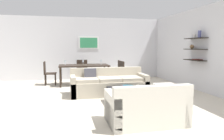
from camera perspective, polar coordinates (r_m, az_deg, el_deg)
ground_plane at (r=6.09m, az=-0.52°, el=-7.26°), size 18.00×18.00×0.00m
back_wall_unit at (r=9.44m, az=-3.18°, el=5.88°), size 8.40×0.09×2.70m
right_wall_shelf_unit at (r=7.66m, az=21.34°, el=5.32°), size 0.34×8.20×2.70m
sofa_beige at (r=6.35m, az=-0.99°, el=-3.99°), size 2.26×0.90×0.78m
loveseat_white at (r=4.03m, az=9.29°, el=-10.17°), size 1.42×0.90×0.78m
coffee_table at (r=5.36m, az=5.11°, el=-7.09°), size 1.08×0.95×0.38m
decorative_bowl at (r=5.34m, az=4.21°, el=-4.61°), size 0.34×0.34×0.07m
candle_jar at (r=5.44m, az=6.96°, el=-4.46°), size 0.07×0.07×0.07m
apple_on_coffee_table at (r=5.35m, az=2.78°, el=-4.62°), size 0.07×0.07×0.07m
dining_table at (r=7.97m, az=-7.65°, el=0.91°), size 1.85×0.96×0.75m
dining_chair_right_far at (r=8.41m, az=1.31°, el=0.03°), size 0.44×0.44×0.88m
dining_chair_left_far at (r=8.21m, az=-17.05°, el=-0.41°), size 0.44×0.44×0.88m
dining_chair_right_near at (r=7.99m, az=2.05°, el=-0.30°), size 0.44×0.44×0.88m
dining_chair_head at (r=8.87m, az=-8.10°, el=0.30°), size 0.44×0.44×0.88m
wine_glass_right_far at (r=8.16m, az=-2.94°, el=2.43°), size 0.06×0.06×0.18m
wine_glass_left_far at (r=8.05m, az=-12.60°, el=2.24°), size 0.07×0.07×0.17m
wine_glass_head at (r=8.37m, az=-7.90°, el=2.40°), size 0.07×0.07×0.17m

